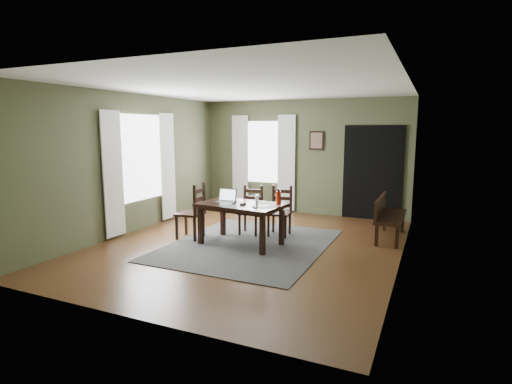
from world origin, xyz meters
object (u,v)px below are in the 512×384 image
at_px(chair_end, 193,212).
at_px(chair_back_right, 280,211).
at_px(bench, 387,214).
at_px(chair_back_left, 251,211).
at_px(laptop, 226,199).
at_px(dining_table, 241,209).
at_px(water_bottle, 278,198).

relative_size(chair_end, chair_back_right, 1.10).
bearing_deg(bench, chair_back_left, 106.12).
xyz_separation_m(chair_back_left, chair_back_right, (0.55, 0.13, 0.00)).
distance_m(bench, laptop, 2.99).
distance_m(chair_back_left, laptop, 0.84).
distance_m(chair_back_right, laptop, 1.17).
bearing_deg(bench, dining_table, 122.67).
relative_size(chair_end, chair_back_left, 1.11).
relative_size(dining_table, bench, 1.11).
relative_size(chair_back_left, laptop, 2.64).
xyz_separation_m(chair_back_right, laptop, (-0.69, -0.88, 0.34)).
distance_m(chair_end, water_bottle, 1.68).
bearing_deg(chair_back_left, water_bottle, -45.32).
height_order(dining_table, chair_back_right, chair_back_right).
xyz_separation_m(chair_back_right, bench, (1.90, 0.57, 0.01)).
bearing_deg(chair_back_right, dining_table, -118.70).
bearing_deg(water_bottle, bench, 39.75).
relative_size(dining_table, chair_end, 1.50).
relative_size(dining_table, chair_back_left, 1.67).
relative_size(chair_back_left, bench, 0.66).
xyz_separation_m(dining_table, chair_back_left, (-0.16, 0.76, -0.19)).
height_order(chair_end, water_bottle, chair_end).
distance_m(chair_end, bench, 3.59).
bearing_deg(chair_back_right, water_bottle, -76.52).
bearing_deg(chair_end, bench, 108.48).
bearing_deg(bench, chair_back_right, 106.79).
distance_m(chair_end, laptop, 0.74).
bearing_deg(water_bottle, chair_back_left, 141.21).
relative_size(dining_table, chair_back_right, 1.65).
relative_size(chair_back_right, laptop, 2.67).
xyz_separation_m(bench, laptop, (-2.59, -1.46, 0.33)).
bearing_deg(chair_back_left, laptop, -107.44).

